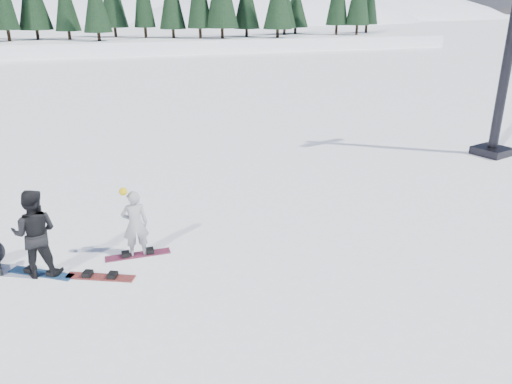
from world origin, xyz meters
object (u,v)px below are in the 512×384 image
at_px(snowboard_loose_b, 100,277).
at_px(snowboarder_woman, 135,224).
at_px(lift_tower, 506,70).
at_px(snowboarder_man, 35,233).

bearing_deg(snowboard_loose_b, snowboarder_woman, 65.88).
bearing_deg(lift_tower, snowboard_loose_b, -177.42).
height_order(lift_tower, snowboarder_woman, lift_tower).
relative_size(lift_tower, snowboarder_man, 4.05).
bearing_deg(snowboarder_man, snowboard_loose_b, 166.13).
relative_size(snowboarder_woman, snowboard_loose_b, 1.18).
height_order(snowboarder_woman, snowboarder_man, snowboarder_man).
distance_m(snowboarder_woman, snowboard_loose_b, 1.42).
relative_size(lift_tower, snowboard_loose_b, 5.31).
bearing_deg(snowboarder_woman, snowboarder_man, 5.60).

